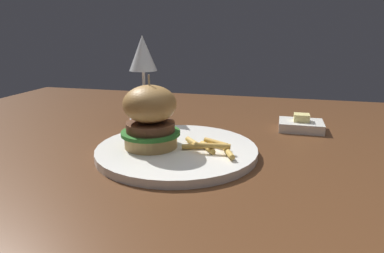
{
  "coord_description": "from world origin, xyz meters",
  "views": [
    {
      "loc": [
        0.14,
        -0.65,
        0.95
      ],
      "look_at": [
        -0.01,
        -0.08,
        0.78
      ],
      "focal_mm": 32.0,
      "sensor_mm": 36.0,
      "label": 1
    }
  ],
  "objects_px": {
    "burger_sandwich": "(150,117)",
    "butter_dish": "(301,125)",
    "main_plate": "(177,150)",
    "wine_glass": "(143,58)"
  },
  "relations": [
    {
      "from": "burger_sandwich",
      "to": "butter_dish",
      "type": "bearing_deg",
      "value": 39.86
    },
    {
      "from": "main_plate",
      "to": "butter_dish",
      "type": "distance_m",
      "value": 0.3
    },
    {
      "from": "burger_sandwich",
      "to": "main_plate",
      "type": "bearing_deg",
      "value": 12.04
    },
    {
      "from": "main_plate",
      "to": "burger_sandwich",
      "type": "height_order",
      "value": "burger_sandwich"
    },
    {
      "from": "main_plate",
      "to": "wine_glass",
      "type": "distance_m",
      "value": 0.29
    },
    {
      "from": "butter_dish",
      "to": "main_plate",
      "type": "bearing_deg",
      "value": -136.15
    },
    {
      "from": "main_plate",
      "to": "burger_sandwich",
      "type": "bearing_deg",
      "value": -167.96
    },
    {
      "from": "wine_glass",
      "to": "butter_dish",
      "type": "height_order",
      "value": "wine_glass"
    },
    {
      "from": "main_plate",
      "to": "wine_glass",
      "type": "xyz_separation_m",
      "value": [
        -0.14,
        0.21,
        0.14
      ]
    },
    {
      "from": "wine_glass",
      "to": "butter_dish",
      "type": "xyz_separation_m",
      "value": [
        0.36,
        0.0,
        -0.14
      ]
    }
  ]
}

